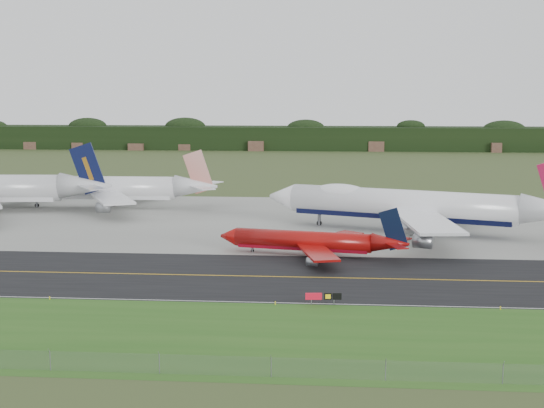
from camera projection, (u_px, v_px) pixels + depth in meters
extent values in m
plane|color=#394721|center=(259.00, 271.00, 127.86)|extent=(600.00, 600.00, 0.00)
cube|color=#285619|center=(231.00, 336.00, 93.35)|extent=(400.00, 30.00, 0.01)
cube|color=black|center=(257.00, 276.00, 123.91)|extent=(400.00, 32.00, 0.02)
cube|color=gray|center=(280.00, 220.00, 178.15)|extent=(400.00, 78.00, 0.01)
cube|color=gold|center=(257.00, 276.00, 123.91)|extent=(400.00, 0.40, 0.00)
cube|color=silver|center=(246.00, 302.00, 108.63)|extent=(400.00, 0.25, 0.00)
plane|color=slate|center=(215.00, 365.00, 80.37)|extent=(320.00, 0.00, 320.00)
cylinder|color=slate|center=(215.00, 365.00, 80.37)|extent=(0.10, 0.10, 2.20)
cube|color=black|center=(310.00, 138.00, 398.14)|extent=(700.00, 24.00, 12.00)
cylinder|color=white|center=(401.00, 204.00, 163.03)|extent=(48.51, 21.74, 6.24)
cube|color=black|center=(401.00, 213.00, 163.33)|extent=(45.69, 19.47, 2.18)
cone|color=white|center=(283.00, 197.00, 173.90)|extent=(7.82, 7.88, 6.24)
ellipsoid|color=white|center=(340.00, 193.00, 168.19)|extent=(13.76, 9.12, 3.98)
cube|color=white|center=(427.00, 221.00, 147.22)|extent=(11.82, 28.59, 0.53)
cube|color=white|center=(452.00, 203.00, 172.46)|extent=(25.64, 26.20, 0.53)
cylinder|color=gray|center=(408.00, 228.00, 149.52)|extent=(4.07, 3.58, 2.62)
cylinder|color=gray|center=(435.00, 209.00, 173.66)|extent=(4.07, 3.58, 2.62)
cylinder|color=gray|center=(423.00, 241.00, 136.34)|extent=(4.07, 3.58, 2.62)
cylinder|color=gray|center=(468.00, 204.00, 182.42)|extent=(4.07, 3.58, 2.62)
cylinder|color=black|center=(319.00, 223.00, 171.17)|extent=(1.23, 0.84, 1.12)
cylinder|color=slate|center=(415.00, 226.00, 158.95)|extent=(1.11, 1.11, 4.17)
cylinder|color=black|center=(415.00, 233.00, 159.17)|extent=(1.24, 0.89, 1.12)
cylinder|color=slate|center=(422.00, 221.00, 165.18)|extent=(1.11, 1.11, 4.17)
cylinder|color=black|center=(422.00, 228.00, 165.40)|extent=(1.24, 0.89, 1.12)
cylinder|color=#970C0B|center=(303.00, 240.00, 139.69)|extent=(25.74, 8.19, 3.46)
cube|color=maroon|center=(303.00, 246.00, 139.86)|extent=(24.32, 7.10, 1.21)
cone|color=#970C0B|center=(229.00, 236.00, 143.47)|extent=(3.78, 3.99, 3.46)
cone|color=#970C0B|center=(390.00, 243.00, 135.41)|extent=(7.27, 4.66, 3.46)
cube|color=#970C0B|center=(318.00, 252.00, 131.84)|extent=(7.96, 14.92, 0.39)
cube|color=#970C0B|center=(333.00, 237.00, 145.41)|extent=(12.06, 14.24, 0.39)
cube|color=black|center=(393.00, 229.00, 134.90)|extent=(5.41, 1.30, 7.87)
cylinder|color=gray|center=(312.00, 262.00, 128.81)|extent=(2.13, 1.78, 1.45)
cylinder|color=gray|center=(335.00, 239.00, 148.86)|extent=(2.13, 1.78, 1.45)
cylinder|color=black|center=(252.00, 251.00, 142.61)|extent=(0.66, 0.39, 0.62)
cylinder|color=slate|center=(311.00, 253.00, 137.62)|extent=(0.57, 0.57, 1.78)
cylinder|color=black|center=(311.00, 256.00, 137.71)|extent=(0.67, 0.42, 0.62)
cylinder|color=slate|center=(316.00, 249.00, 141.25)|extent=(0.57, 0.57, 1.78)
cylinder|color=black|center=(316.00, 252.00, 141.33)|extent=(0.67, 0.42, 0.62)
cone|color=silver|center=(86.00, 186.00, 190.08)|extent=(13.32, 7.51, 6.55)
cube|color=silver|center=(18.00, 185.00, 204.81)|extent=(18.49, 30.35, 0.58)
cube|color=#0C1237|center=(88.00, 169.00, 189.44)|extent=(9.18, 1.22, 13.21)
cylinder|color=gray|center=(4.00, 192.00, 204.46)|extent=(3.77, 3.01, 2.75)
cylinder|color=gray|center=(40.00, 186.00, 216.96)|extent=(3.77, 3.01, 2.75)
cylinder|color=white|center=(96.00, 187.00, 196.70)|extent=(41.81, 6.65, 5.79)
cube|color=white|center=(96.00, 194.00, 196.97)|extent=(39.69, 5.16, 2.03)
cone|color=white|center=(8.00, 187.00, 198.08)|extent=(5.33, 5.90, 5.79)
cone|color=white|center=(196.00, 186.00, 195.07)|extent=(11.12, 6.02, 5.79)
cube|color=white|center=(111.00, 198.00, 184.62)|extent=(17.30, 24.75, 0.52)
cube|color=white|center=(135.00, 186.00, 208.21)|extent=(16.53, 24.89, 0.52)
cube|color=red|center=(198.00, 172.00, 194.49)|extent=(8.00, 0.63, 11.51)
cylinder|color=gray|center=(103.00, 208.00, 179.23)|extent=(3.21, 2.50, 2.43)
cylinder|color=gray|center=(138.00, 189.00, 214.10)|extent=(3.21, 2.50, 2.43)
cylinder|color=black|center=(37.00, 205.00, 198.35)|extent=(1.05, 0.49, 1.04)
cylinder|color=slate|center=(105.00, 203.00, 193.87)|extent=(0.83, 0.83, 3.65)
cylinder|color=black|center=(106.00, 208.00, 194.07)|extent=(1.05, 0.54, 1.04)
cylinder|color=slate|center=(112.00, 199.00, 200.17)|extent=(0.83, 0.83, 3.65)
cylinder|color=black|center=(112.00, 204.00, 200.36)|extent=(1.05, 0.54, 1.04)
cylinder|color=slate|center=(311.00, 302.00, 107.28)|extent=(0.13, 0.13, 0.75)
cylinder|color=slate|center=(334.00, 302.00, 107.28)|extent=(0.13, 0.13, 0.75)
cube|color=#A50C1F|center=(314.00, 296.00, 107.15)|extent=(2.35, 0.38, 0.96)
cube|color=black|center=(328.00, 296.00, 107.15)|extent=(1.08, 0.28, 0.96)
cube|color=black|center=(337.00, 296.00, 107.16)|extent=(1.29, 0.30, 0.96)
cylinder|color=yellow|center=(50.00, 298.00, 109.88)|extent=(0.16, 0.16, 0.50)
cylinder|color=yellow|center=(275.00, 303.00, 107.26)|extent=(0.16, 0.16, 0.50)
cylinder|color=yellow|center=(500.00, 308.00, 104.77)|extent=(0.16, 0.16, 0.50)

